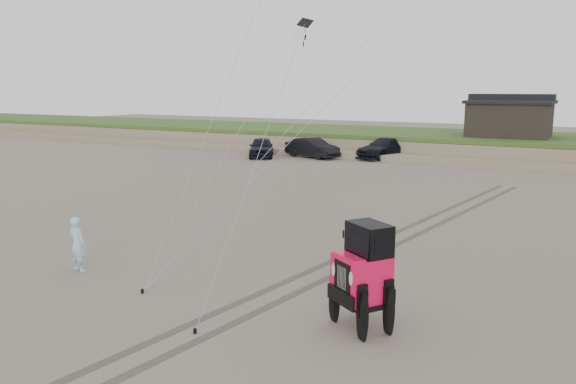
% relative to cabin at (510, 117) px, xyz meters
% --- Properties ---
extents(ground, '(160.00, 160.00, 0.00)m').
position_rel_cabin_xyz_m(ground, '(-2.00, -37.00, -3.24)').
color(ground, '#6B6054').
rests_on(ground, ground).
extents(dune_ridge, '(160.00, 14.25, 1.73)m').
position_rel_cabin_xyz_m(dune_ridge, '(-2.00, 0.50, -2.42)').
color(dune_ridge, '#7A6B54').
rests_on(dune_ridge, ground).
extents(cabin, '(6.40, 5.40, 3.35)m').
position_rel_cabin_xyz_m(cabin, '(0.00, 0.00, 0.00)').
color(cabin, black).
rests_on(cabin, dune_ridge).
extents(truck_a, '(3.94, 4.98, 1.59)m').
position_rel_cabin_xyz_m(truck_a, '(-17.62, -9.06, -2.44)').
color(truck_a, black).
rests_on(truck_a, ground).
extents(truck_b, '(5.09, 3.08, 1.58)m').
position_rel_cabin_xyz_m(truck_b, '(-13.81, -7.40, -2.45)').
color(truck_b, black).
rests_on(truck_b, ground).
extents(truck_c, '(4.21, 6.16, 1.66)m').
position_rel_cabin_xyz_m(truck_c, '(-8.39, -5.09, -2.41)').
color(truck_c, black).
rests_on(truck_c, ground).
extents(jeep, '(4.90, 5.74, 2.00)m').
position_rel_cabin_xyz_m(jeep, '(1.94, -36.17, -2.24)').
color(jeep, '#F70E46').
rests_on(jeep, ground).
extents(man, '(0.65, 0.45, 1.70)m').
position_rel_cabin_xyz_m(man, '(-7.17, -36.47, -2.39)').
color(man, '#91C2E0').
rests_on(man, ground).
extents(stake_main, '(0.08, 0.08, 0.12)m').
position_rel_cabin_xyz_m(stake_main, '(-4.11, -36.97, -3.18)').
color(stake_main, black).
rests_on(stake_main, ground).
extents(stake_aux, '(0.08, 0.08, 0.12)m').
position_rel_cabin_xyz_m(stake_aux, '(-1.24, -38.29, -3.18)').
color(stake_aux, black).
rests_on(stake_aux, ground).
extents(tire_tracks, '(5.22, 29.74, 0.01)m').
position_rel_cabin_xyz_m(tire_tracks, '(0.00, -29.00, -3.23)').
color(tire_tracks, '#4C443D').
rests_on(tire_tracks, ground).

